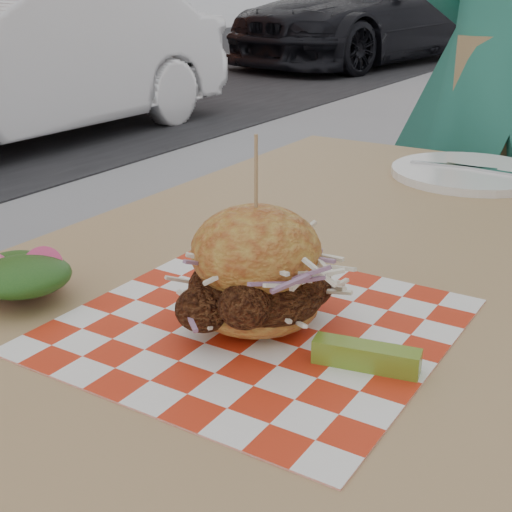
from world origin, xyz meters
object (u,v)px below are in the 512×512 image
(car_dark, at_px, (372,12))
(sandwich, at_px, (256,275))
(patio_table, at_px, (367,305))
(car_white, at_px, (16,60))
(patio_chair, at_px, (506,211))
(diner, at_px, (507,69))

(car_dark, xyz_separation_m, sandwich, (3.73, -8.93, 0.14))
(patio_table, height_order, sandwich, sandwich)
(car_white, xyz_separation_m, patio_chair, (3.71, -1.68, -0.00))
(patio_table, height_order, patio_chair, patio_chair)
(patio_table, xyz_separation_m, sandwich, (-0.01, -0.26, 0.13))
(diner, bearing_deg, sandwich, 76.11)
(diner, height_order, car_white, diner)
(car_white, distance_m, patio_chair, 4.07)
(patio_table, bearing_deg, diner, 95.47)
(patio_table, bearing_deg, sandwich, -92.54)
(car_white, relative_size, sandwich, 17.69)
(patio_chair, relative_size, sandwich, 4.97)
(car_white, relative_size, patio_chair, 3.56)
(patio_chair, bearing_deg, car_dark, 97.53)
(patio_table, relative_size, patio_chair, 1.26)
(patio_table, distance_m, sandwich, 0.29)
(car_white, relative_size, car_dark, 0.74)
(patio_chair, bearing_deg, patio_table, -106.12)
(car_white, height_order, sandwich, car_white)
(diner, xyz_separation_m, car_white, (-3.64, 1.56, -0.31))
(sandwich, bearing_deg, car_white, 142.53)
(patio_table, bearing_deg, car_dark, 113.34)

